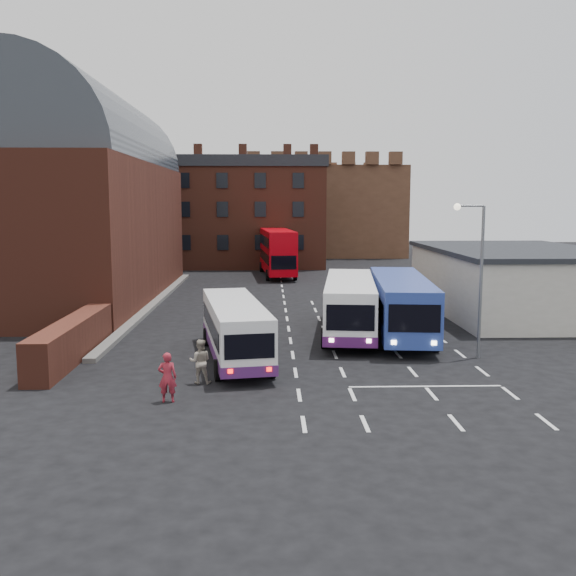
{
  "coord_description": "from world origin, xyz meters",
  "views": [
    {
      "loc": [
        -1.11,
        -27.26,
        7.14
      ],
      "look_at": [
        0.0,
        10.0,
        2.2
      ],
      "focal_mm": 40.0,
      "sensor_mm": 36.0,
      "label": 1
    }
  ],
  "objects_px": {
    "pedestrian_red": "(167,377)",
    "pedestrian_beige": "(200,361)",
    "street_lamp": "(476,266)",
    "bus_blue": "(401,302)",
    "bus_white_outbound": "(235,326)",
    "bus_red_double": "(277,252)",
    "bus_white_inbound": "(350,302)"
  },
  "relations": [
    {
      "from": "bus_white_outbound",
      "to": "pedestrian_beige",
      "type": "distance_m",
      "value": 4.18
    },
    {
      "from": "bus_white_inbound",
      "to": "pedestrian_beige",
      "type": "xyz_separation_m",
      "value": [
        -7.15,
        -9.43,
        -0.9
      ]
    },
    {
      "from": "bus_blue",
      "to": "bus_white_outbound",
      "type": "bearing_deg",
      "value": 35.8
    },
    {
      "from": "bus_white_inbound",
      "to": "pedestrian_red",
      "type": "height_order",
      "value": "bus_white_inbound"
    },
    {
      "from": "pedestrian_beige",
      "to": "bus_blue",
      "type": "bearing_deg",
      "value": -136.04
    },
    {
      "from": "bus_blue",
      "to": "pedestrian_beige",
      "type": "distance_m",
      "value": 13.37
    },
    {
      "from": "bus_white_inbound",
      "to": "street_lamp",
      "type": "bearing_deg",
      "value": 139.14
    },
    {
      "from": "bus_blue",
      "to": "pedestrian_beige",
      "type": "bearing_deg",
      "value": 48.05
    },
    {
      "from": "bus_white_outbound",
      "to": "bus_blue",
      "type": "bearing_deg",
      "value": 20.46
    },
    {
      "from": "bus_blue",
      "to": "bus_red_double",
      "type": "relative_size",
      "value": 1.02
    },
    {
      "from": "bus_blue",
      "to": "street_lamp",
      "type": "bearing_deg",
      "value": 120.52
    },
    {
      "from": "bus_white_inbound",
      "to": "pedestrian_red",
      "type": "bearing_deg",
      "value": 62.56
    },
    {
      "from": "bus_white_outbound",
      "to": "pedestrian_red",
      "type": "xyz_separation_m",
      "value": [
        -2.11,
        -6.35,
        -0.66
      ]
    },
    {
      "from": "pedestrian_red",
      "to": "pedestrian_beige",
      "type": "xyz_separation_m",
      "value": [
        0.92,
        2.4,
        -0.02
      ]
    },
    {
      "from": "bus_white_inbound",
      "to": "bus_blue",
      "type": "height_order",
      "value": "bus_blue"
    },
    {
      "from": "bus_white_outbound",
      "to": "bus_red_double",
      "type": "relative_size",
      "value": 0.87
    },
    {
      "from": "street_lamp",
      "to": "pedestrian_red",
      "type": "bearing_deg",
      "value": -154.53
    },
    {
      "from": "street_lamp",
      "to": "pedestrian_red",
      "type": "xyz_separation_m",
      "value": [
        -13.14,
        -6.26,
        -3.39
      ]
    },
    {
      "from": "bus_white_inbound",
      "to": "pedestrian_red",
      "type": "xyz_separation_m",
      "value": [
        -8.07,
        -11.83,
        -0.87
      ]
    },
    {
      "from": "bus_blue",
      "to": "bus_red_double",
      "type": "height_order",
      "value": "bus_red_double"
    },
    {
      "from": "bus_blue",
      "to": "street_lamp",
      "type": "distance_m",
      "value": 6.13
    },
    {
      "from": "bus_white_outbound",
      "to": "bus_white_inbound",
      "type": "bearing_deg",
      "value": 33.04
    },
    {
      "from": "bus_white_inbound",
      "to": "bus_red_double",
      "type": "relative_size",
      "value": 0.98
    },
    {
      "from": "bus_red_double",
      "to": "street_lamp",
      "type": "relative_size",
      "value": 1.62
    },
    {
      "from": "bus_white_outbound",
      "to": "street_lamp",
      "type": "distance_m",
      "value": 11.37
    },
    {
      "from": "bus_white_inbound",
      "to": "pedestrian_beige",
      "type": "relative_size",
      "value": 6.34
    },
    {
      "from": "bus_blue",
      "to": "pedestrian_beige",
      "type": "xyz_separation_m",
      "value": [
        -9.87,
        -8.96,
        -0.98
      ]
    },
    {
      "from": "bus_blue",
      "to": "pedestrian_red",
      "type": "distance_m",
      "value": 15.7
    },
    {
      "from": "bus_white_outbound",
      "to": "pedestrian_beige",
      "type": "relative_size",
      "value": 5.6
    },
    {
      "from": "bus_white_inbound",
      "to": "bus_red_double",
      "type": "bearing_deg",
      "value": -75.98
    },
    {
      "from": "bus_red_double",
      "to": "pedestrian_red",
      "type": "height_order",
      "value": "bus_red_double"
    },
    {
      "from": "pedestrian_red",
      "to": "bus_red_double",
      "type": "bearing_deg",
      "value": -98.93
    }
  ]
}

